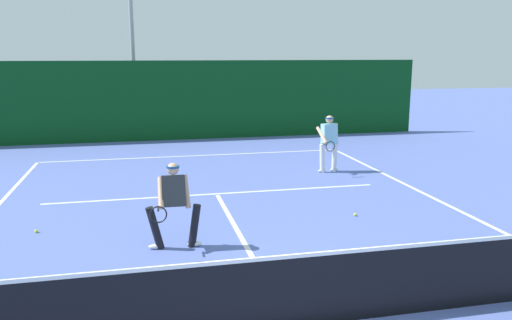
% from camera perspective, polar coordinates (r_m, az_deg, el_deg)
% --- Properties ---
extents(court_line_baseline_far, '(10.13, 0.10, 0.01)m').
position_cam_1_polar(court_line_baseline_far, '(17.67, -6.75, 0.48)').
color(court_line_baseline_far, white).
rests_on(court_line_baseline_far, ground_plane).
extents(court_line_service, '(8.25, 0.10, 0.01)m').
position_cam_1_polar(court_line_service, '(12.85, -4.38, -3.76)').
color(court_line_service, white).
rests_on(court_line_service, ground_plane).
extents(court_line_centre, '(0.10, 6.40, 0.01)m').
position_cam_1_polar(court_line_centre, '(9.73, -1.47, -8.88)').
color(court_line_centre, white).
rests_on(court_line_centre, ground_plane).
extents(tennis_net, '(11.10, 0.09, 1.06)m').
position_cam_1_polar(tennis_net, '(6.68, 4.06, -14.25)').
color(tennis_net, '#1E4723').
rests_on(tennis_net, ground_plane).
extents(player_near, '(0.99, 0.84, 1.57)m').
position_cam_1_polar(player_near, '(9.22, -9.13, -4.63)').
color(player_near, black).
rests_on(player_near, ground_plane).
extents(player_far, '(0.68, 0.92, 1.67)m').
position_cam_1_polar(player_far, '(15.15, 8.09, 2.10)').
color(player_far, silver).
rests_on(player_far, ground_plane).
extents(tennis_ball, '(0.07, 0.07, 0.07)m').
position_cam_1_polar(tennis_ball, '(10.98, -23.20, -7.27)').
color(tennis_ball, '#D1E033').
rests_on(tennis_ball, ground_plane).
extents(tennis_ball_extra, '(0.07, 0.07, 0.07)m').
position_cam_1_polar(tennis_ball_extra, '(11.31, 10.95, -5.96)').
color(tennis_ball_extra, '#D1E033').
rests_on(tennis_ball_extra, ground_plane).
extents(back_fence_windscreen, '(19.85, 0.12, 3.16)m').
position_cam_1_polar(back_fence_windscreen, '(20.93, -7.89, 6.57)').
color(back_fence_windscreen, '#0A3E17').
rests_on(back_fence_windscreen, ground_plane).
extents(light_pole, '(0.55, 0.44, 7.47)m').
position_cam_1_polar(light_pole, '(22.51, -13.65, 14.36)').
color(light_pole, '#9EA39E').
rests_on(light_pole, ground_plane).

